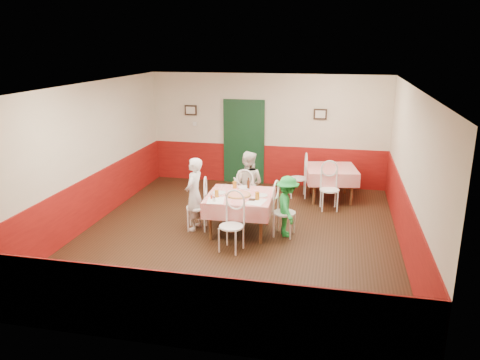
% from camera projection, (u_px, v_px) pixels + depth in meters
% --- Properties ---
extents(floor, '(7.00, 7.00, 0.00)m').
position_uv_depth(floor, '(238.00, 235.00, 8.92)').
color(floor, black).
rests_on(floor, ground).
extents(ceiling, '(7.00, 7.00, 0.00)m').
position_uv_depth(ceiling, '(238.00, 86.00, 8.12)').
color(ceiling, white).
rests_on(ceiling, back_wall).
extents(back_wall, '(6.00, 0.10, 2.80)m').
position_uv_depth(back_wall, '(268.00, 130.00, 11.80)').
color(back_wall, beige).
rests_on(back_wall, ground).
extents(front_wall, '(6.00, 0.10, 2.80)m').
position_uv_depth(front_wall, '(171.00, 240.00, 5.24)').
color(front_wall, beige).
rests_on(front_wall, ground).
extents(left_wall, '(0.10, 7.00, 2.80)m').
position_uv_depth(left_wall, '(88.00, 156.00, 9.13)').
color(left_wall, beige).
rests_on(left_wall, ground).
extents(right_wall, '(0.10, 7.00, 2.80)m').
position_uv_depth(right_wall, '(411.00, 173.00, 7.92)').
color(right_wall, beige).
rests_on(right_wall, ground).
extents(wainscot_back, '(6.00, 0.03, 1.00)m').
position_uv_depth(wainscot_back, '(267.00, 165.00, 12.04)').
color(wainscot_back, maroon).
rests_on(wainscot_back, ground).
extents(wainscot_front, '(6.00, 0.03, 1.00)m').
position_uv_depth(wainscot_front, '(175.00, 310.00, 5.51)').
color(wainscot_front, maroon).
rests_on(wainscot_front, ground).
extents(wainscot_left, '(0.03, 7.00, 1.00)m').
position_uv_depth(wainscot_left, '(93.00, 200.00, 9.38)').
color(wainscot_left, maroon).
rests_on(wainscot_left, ground).
extents(wainscot_right, '(0.03, 7.00, 1.00)m').
position_uv_depth(wainscot_right, '(404.00, 223.00, 8.18)').
color(wainscot_right, maroon).
rests_on(wainscot_right, ground).
extents(door, '(0.96, 0.06, 2.10)m').
position_uv_depth(door, '(244.00, 143.00, 11.98)').
color(door, black).
rests_on(door, ground).
extents(picture_left, '(0.32, 0.03, 0.26)m').
position_uv_depth(picture_left, '(191.00, 110.00, 12.03)').
color(picture_left, black).
rests_on(picture_left, back_wall).
extents(picture_right, '(0.32, 0.03, 0.26)m').
position_uv_depth(picture_right, '(320.00, 114.00, 11.37)').
color(picture_right, black).
rests_on(picture_right, back_wall).
extents(thermostat, '(0.10, 0.03, 0.10)m').
position_uv_depth(thermostat, '(195.00, 124.00, 12.11)').
color(thermostat, white).
rests_on(thermostat, back_wall).
extents(main_table, '(1.26, 1.26, 0.77)m').
position_uv_depth(main_table, '(240.00, 214.00, 8.96)').
color(main_table, red).
rests_on(main_table, ground).
extents(second_table, '(1.29, 1.29, 0.77)m').
position_uv_depth(second_table, '(330.00, 183.00, 10.87)').
color(second_table, red).
rests_on(second_table, ground).
extents(chair_left, '(0.49, 0.49, 0.90)m').
position_uv_depth(chair_left, '(197.00, 207.00, 9.08)').
color(chair_left, white).
rests_on(chair_left, ground).
extents(chair_right, '(0.47, 0.47, 0.90)m').
position_uv_depth(chair_right, '(284.00, 213.00, 8.79)').
color(chair_right, white).
rests_on(chair_right, ground).
extents(chair_far, '(0.46, 0.46, 0.90)m').
position_uv_depth(chair_far, '(247.00, 196.00, 9.74)').
color(chair_far, white).
rests_on(chair_far, ground).
extents(chair_near, '(0.50, 0.50, 0.90)m').
position_uv_depth(chair_near, '(231.00, 227.00, 8.14)').
color(chair_near, white).
rests_on(chair_near, ground).
extents(chair_second_a, '(0.48, 0.48, 0.90)m').
position_uv_depth(chair_second_a, '(298.00, 178.00, 11.00)').
color(chair_second_a, white).
rests_on(chair_second_a, ground).
extents(chair_second_b, '(0.48, 0.48, 0.90)m').
position_uv_depth(chair_second_b, '(330.00, 190.00, 10.15)').
color(chair_second_b, white).
rests_on(chair_second_b, ground).
extents(pizza, '(0.48, 0.48, 0.03)m').
position_uv_depth(pizza, '(238.00, 195.00, 8.80)').
color(pizza, '#B74723').
rests_on(pizza, main_table).
extents(plate_left, '(0.26, 0.26, 0.01)m').
position_uv_depth(plate_left, '(219.00, 193.00, 8.94)').
color(plate_left, white).
rests_on(plate_left, main_table).
extents(plate_right, '(0.26, 0.26, 0.01)m').
position_uv_depth(plate_right, '(261.00, 195.00, 8.79)').
color(plate_right, white).
rests_on(plate_right, main_table).
extents(plate_far, '(0.26, 0.26, 0.01)m').
position_uv_depth(plate_far, '(244.00, 188.00, 9.25)').
color(plate_far, white).
rests_on(plate_far, main_table).
extents(glass_a, '(0.08, 0.08, 0.14)m').
position_uv_depth(glass_a, '(217.00, 194.00, 8.69)').
color(glass_a, '#BF7219').
rests_on(glass_a, main_table).
extents(glass_b, '(0.08, 0.08, 0.15)m').
position_uv_depth(glass_b, '(257.00, 196.00, 8.55)').
color(glass_b, '#BF7219').
rests_on(glass_b, main_table).
extents(glass_c, '(0.08, 0.08, 0.14)m').
position_uv_depth(glass_c, '(235.00, 185.00, 9.23)').
color(glass_c, '#BF7219').
rests_on(glass_c, main_table).
extents(beer_bottle, '(0.06, 0.06, 0.20)m').
position_uv_depth(beer_bottle, '(248.00, 184.00, 9.17)').
color(beer_bottle, '#381C0A').
rests_on(beer_bottle, main_table).
extents(shaker_a, '(0.04, 0.04, 0.09)m').
position_uv_depth(shaker_a, '(213.00, 199.00, 8.48)').
color(shaker_a, silver).
rests_on(shaker_a, main_table).
extents(shaker_b, '(0.04, 0.04, 0.09)m').
position_uv_depth(shaker_b, '(214.00, 199.00, 8.45)').
color(shaker_b, silver).
rests_on(shaker_b, main_table).
extents(shaker_c, '(0.04, 0.04, 0.09)m').
position_uv_depth(shaker_c, '(211.00, 197.00, 8.60)').
color(shaker_c, '#B23319').
rests_on(shaker_c, main_table).
extents(menu_left, '(0.36, 0.44, 0.00)m').
position_uv_depth(menu_left, '(216.00, 200.00, 8.53)').
color(menu_left, white).
rests_on(menu_left, main_table).
extents(menu_right, '(0.37, 0.45, 0.00)m').
position_uv_depth(menu_right, '(256.00, 202.00, 8.45)').
color(menu_right, white).
rests_on(menu_right, main_table).
extents(wallet, '(0.11, 0.09, 0.02)m').
position_uv_depth(wallet, '(252.00, 200.00, 8.54)').
color(wallet, black).
rests_on(wallet, main_table).
extents(diner_left, '(0.40, 0.56, 1.43)m').
position_uv_depth(diner_left, '(194.00, 194.00, 9.02)').
color(diner_left, gray).
rests_on(diner_left, ground).
extents(diner_far, '(0.77, 0.66, 1.40)m').
position_uv_depth(diner_far, '(248.00, 184.00, 9.72)').
color(diner_far, gray).
rests_on(diner_far, ground).
extents(diner_right, '(0.62, 0.84, 1.16)m').
position_uv_depth(diner_right, '(287.00, 206.00, 8.74)').
color(diner_right, gray).
rests_on(diner_right, ground).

